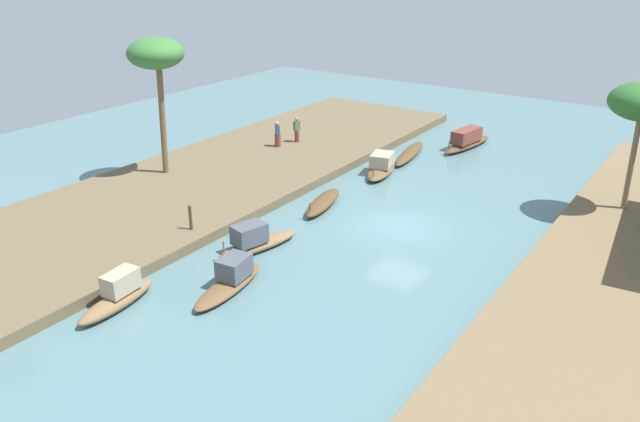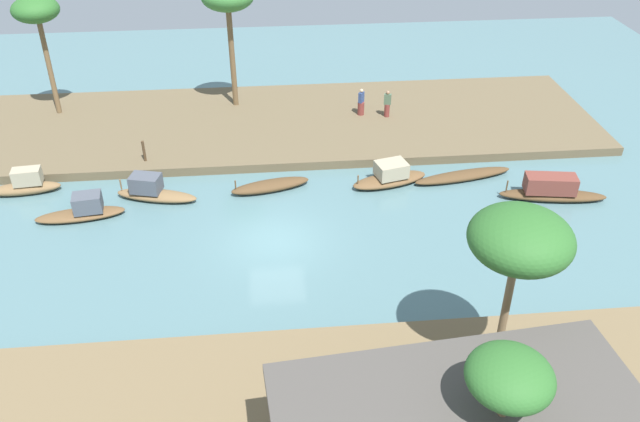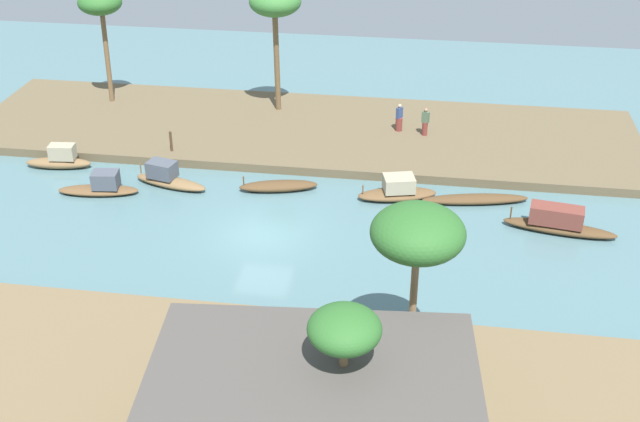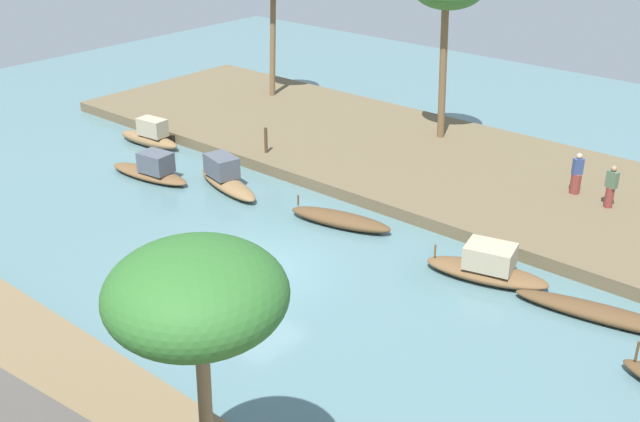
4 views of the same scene
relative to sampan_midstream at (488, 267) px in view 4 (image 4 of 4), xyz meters
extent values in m
plane|color=slate|center=(5.85, 4.28, -0.44)|extent=(59.91, 59.91, 0.00)
cube|color=brown|center=(5.85, -6.87, -0.21)|extent=(37.61, 10.30, 0.47)
ellipsoid|color=brown|center=(0.02, 0.00, -0.21)|extent=(4.06, 2.16, 0.47)
cube|color=tan|center=(-0.04, -0.01, 0.39)|extent=(1.70, 1.44, 0.73)
cylinder|color=brown|center=(1.67, 0.42, 0.19)|extent=(0.07, 0.07, 0.41)
ellipsoid|color=brown|center=(5.93, 0.00, -0.20)|extent=(4.02, 1.84, 0.49)
cylinder|color=brown|center=(7.60, 0.40, 0.20)|extent=(0.07, 0.07, 0.41)
ellipsoid|color=brown|center=(-3.75, -0.11, -0.23)|extent=(5.26, 1.82, 0.42)
cylinder|color=brown|center=(-5.29, 1.79, 0.24)|extent=(0.07, 0.07, 0.55)
ellipsoid|color=brown|center=(17.85, -0.80, -0.17)|extent=(3.52, 1.25, 0.54)
cube|color=tan|center=(17.55, -0.83, 0.48)|extent=(1.38, 0.86, 0.77)
ellipsoid|color=brown|center=(11.36, 0.38, -0.21)|extent=(4.07, 1.92, 0.46)
cube|color=#4C515B|center=(11.80, 0.27, 0.43)|extent=(1.57, 1.24, 0.82)
cylinder|color=brown|center=(13.05, -0.04, 0.24)|extent=(0.07, 0.07, 0.53)
ellipsoid|color=brown|center=(14.67, 1.67, -0.25)|extent=(4.08, 1.58, 0.39)
cube|color=#4C515B|center=(14.24, 1.62, 0.35)|extent=(1.36, 1.09, 0.81)
cylinder|color=brown|center=(0.41, -7.19, 0.42)|extent=(0.54, 0.54, 0.77)
cube|color=#33477A|center=(0.41, -7.19, 1.11)|extent=(0.39, 0.42, 0.61)
sphere|color=tan|center=(0.41, -7.19, 1.52)|extent=(0.21, 0.21, 0.21)
cylinder|color=brown|center=(-1.05, -6.78, 0.42)|extent=(0.38, 0.38, 0.77)
cube|color=#4C664C|center=(-1.05, -6.78, 1.11)|extent=(0.45, 0.32, 0.61)
sphere|color=#9E7556|center=(-1.05, -6.78, 1.52)|extent=(0.21, 0.21, 0.21)
cylinder|color=#4C3823|center=(12.26, -2.71, 0.59)|extent=(0.14, 0.14, 1.12)
cylinder|color=brown|center=(7.72, -9.15, 2.98)|extent=(0.32, 0.63, 5.90)
cylinder|color=brown|center=(18.09, -9.27, 2.77)|extent=(0.29, 0.56, 5.50)
ellipsoid|color=#2D6628|center=(-1.19, 12.49, 5.16)|extent=(3.10, 3.10, 1.71)
camera|label=1|loc=(29.28, 15.96, 11.51)|focal=34.50mm
camera|label=2|loc=(6.02, 26.96, 16.14)|focal=36.07mm
camera|label=3|loc=(-1.33, 34.88, 18.52)|focal=45.33mm
camera|label=4|loc=(-9.94, 19.53, 11.78)|focal=43.83mm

